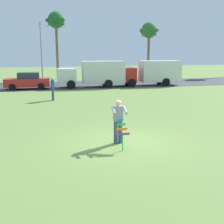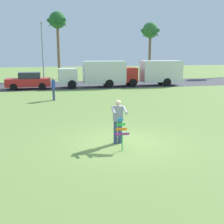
# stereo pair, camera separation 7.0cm
# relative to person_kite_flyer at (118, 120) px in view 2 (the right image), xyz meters

# --- Properties ---
(ground_plane) EXTENTS (120.00, 120.00, 0.00)m
(ground_plane) POSITION_rel_person_kite_flyer_xyz_m (0.28, 0.02, -0.95)
(ground_plane) COLOR olive
(road_strip) EXTENTS (120.00, 8.00, 0.01)m
(road_strip) POSITION_rel_person_kite_flyer_xyz_m (0.28, 20.58, -0.95)
(road_strip) COLOR #424247
(road_strip) RESTS_ON ground
(person_kite_flyer) EXTENTS (0.57, 0.68, 1.73)m
(person_kite_flyer) POSITION_rel_person_kite_flyer_xyz_m (0.00, 0.00, 0.00)
(person_kite_flyer) COLOR #384772
(person_kite_flyer) RESTS_ON ground
(kite_held) EXTENTS (0.52, 0.66, 1.10)m
(kite_held) POSITION_rel_person_kite_flyer_xyz_m (-0.05, -0.71, -0.21)
(kite_held) COLOR blue
(kite_held) RESTS_ON ground
(parked_car_red) EXTENTS (4.24, 1.91, 1.60)m
(parked_car_red) POSITION_rel_person_kite_flyer_xyz_m (-4.24, 18.18, -0.18)
(parked_car_red) COLOR red
(parked_car_red) RESTS_ON ground
(parked_truck_white_box) EXTENTS (6.75, 2.24, 2.62)m
(parked_truck_white_box) POSITION_rel_person_kite_flyer_xyz_m (2.39, 18.18, 0.46)
(parked_truck_white_box) COLOR silver
(parked_truck_white_box) RESTS_ON ground
(parked_truck_red_cab) EXTENTS (6.76, 2.26, 2.62)m
(parked_truck_red_cab) POSITION_rel_person_kite_flyer_xyz_m (8.59, 18.18, 0.46)
(parked_truck_red_cab) COLOR #B2231E
(parked_truck_red_cab) RESTS_ON ground
(palm_tree_right_near) EXTENTS (2.58, 2.71, 8.55)m
(palm_tree_right_near) POSITION_rel_person_kite_flyer_xyz_m (-0.83, 27.78, 6.18)
(palm_tree_right_near) COLOR brown
(palm_tree_right_near) RESTS_ON ground
(palm_tree_centre_far) EXTENTS (2.58, 2.71, 7.46)m
(palm_tree_centre_far) POSITION_rel_person_kite_flyer_xyz_m (11.54, 27.28, 5.17)
(palm_tree_centre_far) COLOR brown
(palm_tree_centre_far) RESTS_ON ground
(streetlight_pole) EXTENTS (0.24, 1.65, 7.00)m
(streetlight_pole) POSITION_rel_person_kite_flyer_xyz_m (-2.82, 25.27, 3.05)
(streetlight_pole) COLOR #9E9EA3
(streetlight_pole) RESTS_ON ground
(person_walker_near) EXTENTS (0.25, 0.57, 1.73)m
(person_walker_near) POSITION_rel_person_kite_flyer_xyz_m (-2.11, 10.91, -0.02)
(person_walker_near) COLOR #384772
(person_walker_near) RESTS_ON ground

